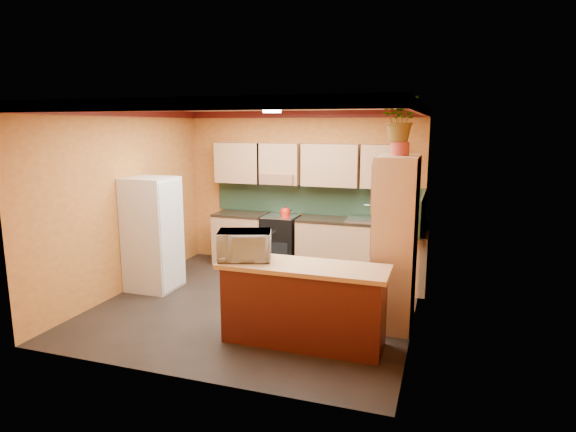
# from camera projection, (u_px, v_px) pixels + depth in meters

# --- Properties ---
(room_shell) EXTENTS (4.24, 4.24, 2.72)m
(room_shell) POSITION_uv_depth(u_px,v_px,m) (265.00, 152.00, 6.58)
(room_shell) COLOR black
(room_shell) RESTS_ON ground
(base_cabinets_back) EXTENTS (3.65, 0.60, 0.88)m
(base_cabinets_back) POSITION_uv_depth(u_px,v_px,m) (315.00, 245.00, 8.21)
(base_cabinets_back) COLOR tan
(base_cabinets_back) RESTS_ON ground
(countertop_back) EXTENTS (3.65, 0.62, 0.04)m
(countertop_back) POSITION_uv_depth(u_px,v_px,m) (316.00, 219.00, 8.12)
(countertop_back) COLOR black
(countertop_back) RESTS_ON base_cabinets_back
(stove) EXTENTS (0.58, 0.58, 0.91)m
(stove) POSITION_uv_depth(u_px,v_px,m) (281.00, 242.00, 8.40)
(stove) COLOR black
(stove) RESTS_ON ground
(kettle) EXTENTS (0.22, 0.22, 0.18)m
(kettle) POSITION_uv_depth(u_px,v_px,m) (285.00, 212.00, 8.22)
(kettle) COLOR red
(kettle) RESTS_ON stove
(sink) EXTENTS (0.48, 0.40, 0.03)m
(sink) POSITION_uv_depth(u_px,v_px,m) (361.00, 219.00, 7.87)
(sink) COLOR silver
(sink) RESTS_ON countertop_back
(base_cabinets_right) EXTENTS (0.60, 0.80, 0.88)m
(base_cabinets_right) POSITION_uv_depth(u_px,v_px,m) (400.00, 261.00, 7.23)
(base_cabinets_right) COLOR tan
(base_cabinets_right) RESTS_ON ground
(countertop_right) EXTENTS (0.62, 0.80, 0.04)m
(countertop_right) POSITION_uv_depth(u_px,v_px,m) (401.00, 232.00, 7.14)
(countertop_right) COLOR black
(countertop_right) RESTS_ON base_cabinets_right
(fridge) EXTENTS (0.68, 0.66, 1.70)m
(fridge) POSITION_uv_depth(u_px,v_px,m) (153.00, 234.00, 7.22)
(fridge) COLOR silver
(fridge) RESTS_ON ground
(pantry) EXTENTS (0.48, 0.90, 2.10)m
(pantry) POSITION_uv_depth(u_px,v_px,m) (396.00, 242.00, 5.90)
(pantry) COLOR tan
(pantry) RESTS_ON ground
(fern_pot) EXTENTS (0.22, 0.22, 0.16)m
(fern_pot) POSITION_uv_depth(u_px,v_px,m) (400.00, 149.00, 5.73)
(fern_pot) COLOR #A23327
(fern_pot) RESTS_ON pantry
(fern) EXTENTS (0.49, 0.43, 0.53)m
(fern) POSITION_uv_depth(u_px,v_px,m) (401.00, 119.00, 5.67)
(fern) COLOR tan
(fern) RESTS_ON fern_pot
(breakfast_bar) EXTENTS (1.80, 0.55, 0.88)m
(breakfast_bar) POSITION_uv_depth(u_px,v_px,m) (303.00, 306.00, 5.43)
(breakfast_bar) COLOR #521314
(breakfast_bar) RESTS_ON ground
(bar_top) EXTENTS (1.90, 0.65, 0.05)m
(bar_top) POSITION_uv_depth(u_px,v_px,m) (304.00, 267.00, 5.34)
(bar_top) COLOR tan
(bar_top) RESTS_ON breakfast_bar
(microwave) EXTENTS (0.70, 0.58, 0.33)m
(microwave) POSITION_uv_depth(u_px,v_px,m) (244.00, 245.00, 5.53)
(microwave) COLOR silver
(microwave) RESTS_ON bar_top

